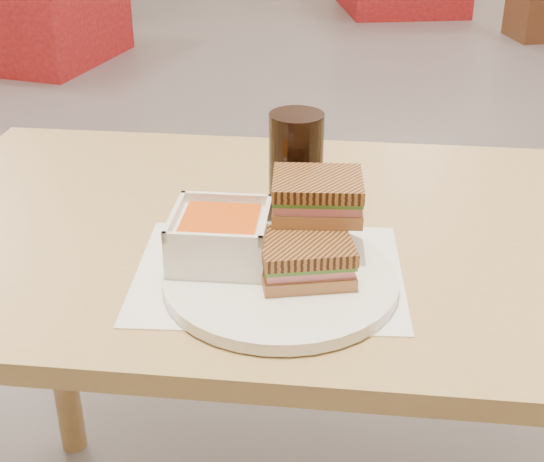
# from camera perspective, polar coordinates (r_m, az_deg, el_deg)

# --- Properties ---
(main_table) EXTENTS (1.22, 0.73, 0.75)m
(main_table) POSITION_cam_1_polar(r_m,az_deg,el_deg) (1.14, 2.92, -4.84)
(main_table) COLOR tan
(main_table) RESTS_ON ground
(tray_liner) EXTENTS (0.36, 0.29, 0.00)m
(tray_liner) POSITION_cam_1_polar(r_m,az_deg,el_deg) (0.97, -0.24, -3.16)
(tray_liner) COLOR white
(tray_liner) RESTS_ON main_table
(plate) EXTENTS (0.29, 0.29, 0.02)m
(plate) POSITION_cam_1_polar(r_m,az_deg,el_deg) (0.94, 0.67, -3.73)
(plate) COLOR white
(plate) RESTS_ON tray_liner
(soup_bowl) EXTENTS (0.13, 0.13, 0.06)m
(soup_bowl) POSITION_cam_1_polar(r_m,az_deg,el_deg) (0.96, -3.88, -0.55)
(soup_bowl) COLOR white
(soup_bowl) RESTS_ON plate
(panini_lower) EXTENTS (0.13, 0.12, 0.05)m
(panini_lower) POSITION_cam_1_polar(r_m,az_deg,el_deg) (0.92, 2.53, -2.04)
(panini_lower) COLOR #9D673C
(panini_lower) RESTS_ON plate
(panini_upper) EXTENTS (0.12, 0.10, 0.05)m
(panini_upper) POSITION_cam_1_polar(r_m,az_deg,el_deg) (0.96, 3.42, 2.68)
(panini_upper) COLOR #9D673C
(panini_upper) RESTS_ON panini_lower
(cola_glass) EXTENTS (0.08, 0.08, 0.16)m
(cola_glass) POSITION_cam_1_polar(r_m,az_deg,el_deg) (1.06, 1.80, 4.63)
(cola_glass) COLOR black
(cola_glass) RESTS_ON main_table
(bg_chair_0r) EXTENTS (0.46, 0.46, 0.42)m
(bg_chair_0r) POSITION_cam_1_polar(r_m,az_deg,el_deg) (4.86, -17.21, 14.18)
(bg_chair_0r) COLOR brown
(bg_chair_0r) RESTS_ON ground
(bg_chair_1l) EXTENTS (0.45, 0.45, 0.41)m
(bg_chair_1l) POSITION_cam_1_polar(r_m,az_deg,el_deg) (5.65, 19.57, 15.52)
(bg_chair_1l) COLOR brown
(bg_chair_1l) RESTS_ON ground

